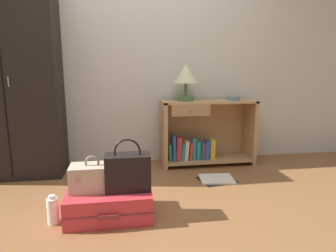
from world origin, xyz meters
TOP-DOWN VIEW (x-y plane):
  - ground_plane at (0.00, 0.00)m, footprint 9.00×9.00m
  - back_wall at (0.00, 1.50)m, footprint 6.40×0.10m
  - wardrobe at (-1.19, 1.20)m, footprint 0.90×0.47m
  - bookshelf at (0.77, 1.26)m, footprint 1.04×0.37m
  - table_lamp at (0.56, 1.27)m, footprint 0.26×0.26m
  - bowl at (1.10, 1.23)m, footprint 0.13×0.13m
  - suitcase_large at (-0.25, 0.16)m, footprint 0.62×0.44m
  - train_case at (-0.36, 0.18)m, footprint 0.32×0.20m
  - handbag at (-0.11, 0.15)m, footprint 0.32×0.17m
  - bottle at (-0.64, 0.11)m, footprint 0.08×0.08m
  - open_book_on_floor at (0.76, 0.73)m, footprint 0.39×0.35m

SIDE VIEW (x-z plane):
  - ground_plane at x=0.00m, z-range 0.00..0.00m
  - open_book_on_floor at x=0.76m, z-range 0.00..0.02m
  - bottle at x=-0.64m, z-range -0.01..0.20m
  - suitcase_large at x=-0.25m, z-range 0.00..0.21m
  - train_case at x=-0.36m, z-range 0.17..0.43m
  - handbag at x=-0.11m, z-range 0.15..0.53m
  - bookshelf at x=0.77m, z-range -0.02..0.71m
  - bowl at x=1.10m, z-range 0.73..0.77m
  - wardrobe at x=-1.19m, z-range 0.00..1.92m
  - table_lamp at x=0.56m, z-range 0.80..1.19m
  - back_wall at x=0.00m, z-range 0.00..2.60m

